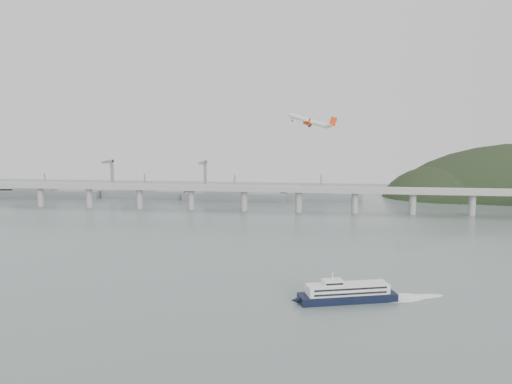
# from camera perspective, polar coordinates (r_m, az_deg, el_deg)

# --- Properties ---
(ground) EXTENTS (900.00, 900.00, 0.00)m
(ground) POSITION_cam_1_polar(r_m,az_deg,el_deg) (261.60, -1.58, -9.36)
(ground) COLOR slate
(ground) RESTS_ON ground
(bridge) EXTENTS (800.00, 22.00, 23.90)m
(bridge) POSITION_cam_1_polar(r_m,az_deg,el_deg) (453.06, 2.23, -0.03)
(bridge) COLOR #969693
(bridge) RESTS_ON ground
(distant_fleet) EXTENTS (453.00, 60.90, 40.00)m
(distant_fleet) POSITION_cam_1_polar(r_m,az_deg,el_deg) (552.75, -13.26, -0.10)
(distant_fleet) COLOR slate
(distant_fleet) RESTS_ON ground
(ferry) EXTENTS (68.75, 27.61, 13.30)m
(ferry) POSITION_cam_1_polar(r_m,az_deg,el_deg) (225.13, 10.40, -11.28)
(ferry) COLOR black
(ferry) RESTS_ON ground
(airliner) EXTENTS (36.73, 33.44, 13.43)m
(airliner) POSITION_cam_1_polar(r_m,az_deg,el_deg) (354.81, 6.25, 8.03)
(airliner) COLOR silver
(airliner) RESTS_ON ground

